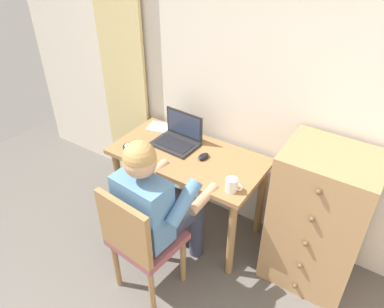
% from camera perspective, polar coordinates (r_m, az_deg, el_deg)
% --- Properties ---
extents(wall_back, '(4.80, 0.05, 2.50)m').
position_cam_1_polar(wall_back, '(2.69, 10.23, 10.47)').
color(wall_back, beige).
rests_on(wall_back, ground_plane).
extents(curtain_panel, '(0.47, 0.03, 2.21)m').
position_cam_1_polar(curtain_panel, '(3.31, -10.51, 12.48)').
color(curtain_panel, '#CCB77A').
rests_on(curtain_panel, ground_plane).
extents(desk, '(1.16, 0.60, 0.73)m').
position_cam_1_polar(desk, '(2.86, -0.58, -1.95)').
color(desk, olive).
rests_on(desk, ground_plane).
extents(dresser, '(0.59, 0.51, 1.07)m').
position_cam_1_polar(dresser, '(2.69, 18.74, -9.52)').
color(dresser, '#9E754C').
rests_on(dresser, ground_plane).
extents(chair, '(0.46, 0.44, 0.90)m').
position_cam_1_polar(chair, '(2.49, -8.03, -12.78)').
color(chair, brown).
rests_on(chair, ground_plane).
extents(person_seated, '(0.56, 0.61, 1.22)m').
position_cam_1_polar(person_seated, '(2.45, -5.33, -7.47)').
color(person_seated, '#33384C').
rests_on(person_seated, ground_plane).
extents(laptop, '(0.35, 0.27, 0.24)m').
position_cam_1_polar(laptop, '(2.91, -2.13, 2.58)').
color(laptop, '#232326').
rests_on(laptop, desk).
extents(computer_mouse, '(0.07, 0.11, 0.03)m').
position_cam_1_polar(computer_mouse, '(2.75, 1.77, -0.37)').
color(computer_mouse, black).
rests_on(computer_mouse, desk).
extents(desk_clock, '(0.09, 0.09, 0.03)m').
position_cam_1_polar(desk_clock, '(2.89, -9.63, 1.05)').
color(desk_clock, black).
rests_on(desk_clock, desk).
extents(notebook_pad, '(0.24, 0.19, 0.01)m').
position_cam_1_polar(notebook_pad, '(3.13, -4.83, 4.08)').
color(notebook_pad, silver).
rests_on(notebook_pad, desk).
extents(coffee_mug, '(0.12, 0.08, 0.09)m').
position_cam_1_polar(coffee_mug, '(2.45, 6.13, -4.73)').
color(coffee_mug, silver).
rests_on(coffee_mug, desk).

